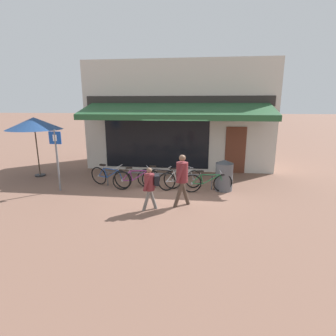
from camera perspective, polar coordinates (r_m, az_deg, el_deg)
The scene contains 13 objects.
ground_plane at distance 9.55m, azimuth 0.70°, elevation -5.03°, with size 160.00×160.00×0.00m, color brown.
shop_front at distance 13.46m, azimuth 2.59°, elevation 11.28°, with size 8.80×4.92×5.00m.
bike_rack_rail at distance 9.80m, azimuth -2.10°, elevation -1.59°, with size 4.07×0.04×0.57m.
bicycle_blue at distance 10.18m, azimuth -12.50°, elevation -1.89°, with size 1.78×0.82×0.88m.
bicycle_purple at distance 9.78m, azimuth -6.85°, elevation -2.39°, with size 1.69×0.74×0.84m.
bicycle_black at distance 9.84m, azimuth -1.94°, elevation -2.19°, with size 1.73×0.52×0.86m.
bicycle_silver at distance 9.70m, azimuth 2.70°, elevation -2.51°, with size 1.63×0.89×0.83m.
bicycle_green at distance 9.38m, azimuth 8.54°, elevation -3.16°, with size 1.79×0.52×0.85m.
pedestrian_adult at distance 7.93m, azimuth 3.08°, elevation -1.58°, with size 0.53×0.65×1.63m.
pedestrian_child at distance 7.68m, azimuth -3.83°, elevation -3.49°, with size 0.52×0.52×1.31m.
litter_bin at distance 9.71m, azimuth 12.10°, elevation -1.51°, with size 0.64×0.64×1.13m.
parking_sign at distance 10.04m, azimuth -23.06°, elevation 2.84°, with size 0.44×0.07×2.21m.
cafe_parasol at distance 12.48m, azimuth -27.13°, elevation 8.58°, with size 2.26×2.26×2.54m.
Camera 1 is at (0.98, -8.99, 3.07)m, focal length 28.00 mm.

